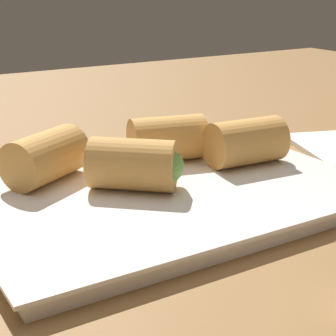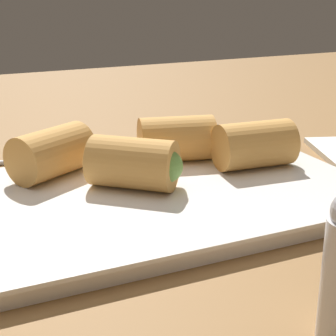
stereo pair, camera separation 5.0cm
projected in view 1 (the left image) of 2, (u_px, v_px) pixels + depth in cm
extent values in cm
cube|color=olive|center=(135.00, 211.00, 47.77)|extent=(180.00, 140.00, 2.00)
cube|color=white|center=(168.00, 197.00, 46.37)|extent=(30.90, 20.93, 1.20)
cube|color=white|center=(168.00, 189.00, 46.12)|extent=(32.13, 21.76, 0.30)
cylinder|color=#D19347|center=(246.00, 142.00, 51.19)|extent=(7.21, 4.72, 4.20)
sphere|color=#56843D|center=(271.00, 138.00, 52.39)|extent=(2.73, 2.73, 2.73)
cylinder|color=#D19347|center=(133.00, 164.00, 45.10)|extent=(7.97, 7.70, 4.20)
sphere|color=#6B9E47|center=(167.00, 166.00, 44.65)|extent=(2.73, 2.73, 2.73)
cylinder|color=#D19347|center=(168.00, 139.00, 52.22)|extent=(7.70, 5.69, 4.20)
sphere|color=beige|center=(196.00, 136.00, 53.04)|extent=(2.73, 2.73, 2.73)
cylinder|color=#D19347|center=(46.00, 157.00, 46.92)|extent=(8.08, 7.08, 4.20)
sphere|color=#B23D2D|center=(67.00, 148.00, 49.25)|extent=(2.73, 2.73, 2.73)
cylinder|color=#B2B2B7|center=(22.00, 166.00, 55.25)|extent=(10.34, 2.83, 0.50)
ellipsoid|color=#B2B2B7|center=(121.00, 152.00, 58.07)|extent=(4.52, 3.83, 1.36)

